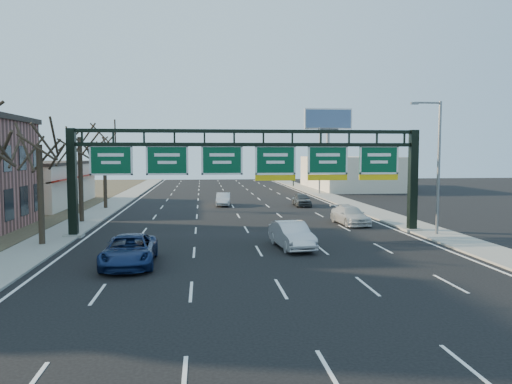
{
  "coord_description": "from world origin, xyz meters",
  "views": [
    {
      "loc": [
        -3.19,
        -25.91,
        5.57
      ],
      "look_at": [
        0.08,
        4.24,
        3.2
      ],
      "focal_mm": 35.0,
      "sensor_mm": 36.0,
      "label": 1
    }
  ],
  "objects": [
    {
      "name": "sign_gantry",
      "position": [
        0.16,
        8.0,
        4.63
      ],
      "size": [
        24.6,
        1.2,
        7.2
      ],
      "color": "black",
      "rests_on": "ground"
    },
    {
      "name": "sidewalk_left",
      "position": [
        -12.8,
        20.0,
        0.06
      ],
      "size": [
        3.0,
        120.0,
        0.12
      ],
      "primitive_type": "cube",
      "color": "gray",
      "rests_on": "ground"
    },
    {
      "name": "car_white_wagon",
      "position": [
        8.33,
        11.85,
        0.7
      ],
      "size": [
        2.41,
        4.98,
        1.4
      ],
      "primitive_type": "imported",
      "rotation": [
        0.0,
        0.0,
        0.1
      ],
      "color": "silver",
      "rests_on": "ground"
    },
    {
      "name": "tree_gantry",
      "position": [
        -12.8,
        5.0,
        7.11
      ],
      "size": [
        3.6,
        3.6,
        8.48
      ],
      "color": "#2C2318",
      "rests_on": "sidewalk_left"
    },
    {
      "name": "sidewalk_right",
      "position": [
        12.8,
        20.0,
        0.06
      ],
      "size": [
        3.0,
        120.0,
        0.12
      ],
      "primitive_type": "cube",
      "color": "gray",
      "rests_on": "ground"
    },
    {
      "name": "lane_markings",
      "position": [
        0.0,
        20.0,
        0.01
      ],
      "size": [
        21.6,
        120.0,
        0.01
      ],
      "primitive_type": "cube",
      "color": "white",
      "rests_on": "ground"
    },
    {
      "name": "car_silver_sedan",
      "position": [
        2.01,
        2.6,
        0.78
      ],
      "size": [
        2.21,
        4.88,
        1.55
      ],
      "primitive_type": "imported",
      "rotation": [
        0.0,
        0.0,
        0.12
      ],
      "color": "silver",
      "rests_on": "ground"
    },
    {
      "name": "building_right_distant",
      "position": [
        20.0,
        50.0,
        2.5
      ],
      "size": [
        12.0,
        20.0,
        5.0
      ],
      "primitive_type": "cube",
      "color": "#B9AE99",
      "rests_on": "ground"
    },
    {
      "name": "ground",
      "position": [
        0.0,
        0.0,
        0.0
      ],
      "size": [
        160.0,
        160.0,
        0.0
      ],
      "primitive_type": "plane",
      "color": "black",
      "rests_on": "ground"
    },
    {
      "name": "car_blue_suv",
      "position": [
        -6.8,
        -0.98,
        0.75
      ],
      "size": [
        2.66,
        5.49,
        1.51
      ],
      "primitive_type": "imported",
      "rotation": [
        0.0,
        0.0,
        0.03
      ],
      "color": "navy",
      "rests_on": "ground"
    },
    {
      "name": "streetlight_near",
      "position": [
        12.47,
        6.0,
        5.08
      ],
      "size": [
        2.15,
        0.22,
        9.0
      ],
      "color": "slate",
      "rests_on": "sidewalk_right"
    },
    {
      "name": "tree_mid",
      "position": [
        -12.8,
        15.0,
        7.85
      ],
      "size": [
        3.6,
        3.6,
        9.24
      ],
      "color": "#2C2318",
      "rests_on": "sidewalk_left"
    },
    {
      "name": "car_grey_far",
      "position": [
        7.26,
        25.57,
        0.69
      ],
      "size": [
        1.72,
        4.07,
        1.37
      ],
      "primitive_type": "imported",
      "rotation": [
        0.0,
        0.0,
        -0.02
      ],
      "color": "#424547",
      "rests_on": "ground"
    },
    {
      "name": "car_silver_distant",
      "position": [
        -0.95,
        26.88,
        0.67
      ],
      "size": [
        1.72,
        4.17,
        1.34
      ],
      "primitive_type": "imported",
      "rotation": [
        0.0,
        0.0,
        -0.07
      ],
      "color": "silver",
      "rests_on": "ground"
    },
    {
      "name": "traffic_signal_mast",
      "position": [
        5.69,
        55.0,
        5.5
      ],
      "size": [
        10.16,
        0.54,
        7.0
      ],
      "color": "black",
      "rests_on": "ground"
    },
    {
      "name": "billboard_right",
      "position": [
        15.0,
        44.98,
        9.06
      ],
      "size": [
        7.0,
        0.5,
        12.0
      ],
      "color": "slate",
      "rests_on": "ground"
    },
    {
      "name": "tree_far",
      "position": [
        -12.8,
        25.0,
        7.48
      ],
      "size": [
        3.6,
        3.6,
        8.86
      ],
      "color": "#2C2318",
      "rests_on": "sidewalk_left"
    },
    {
      "name": "cream_strip",
      "position": [
        -21.48,
        29.0,
        2.36
      ],
      "size": [
        10.9,
        18.4,
        4.7
      ],
      "color": "#B9AE99",
      "rests_on": "ground"
    },
    {
      "name": "streetlight_far",
      "position": [
        12.47,
        40.0,
        5.08
      ],
      "size": [
        2.15,
        0.22,
        9.0
      ],
      "color": "slate",
      "rests_on": "sidewalk_right"
    }
  ]
}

